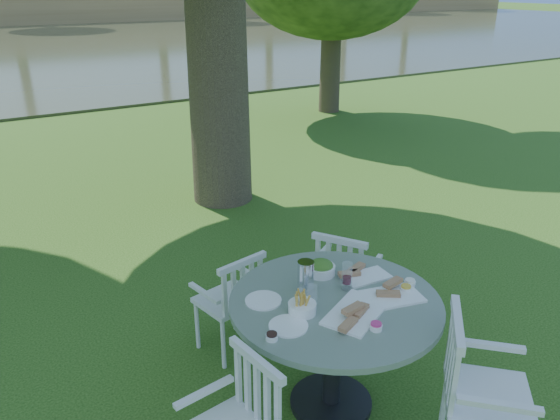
# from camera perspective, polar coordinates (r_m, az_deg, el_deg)

# --- Properties ---
(ground) EXTENTS (140.00, 140.00, 0.00)m
(ground) POSITION_cam_1_polar(r_m,az_deg,el_deg) (5.00, 1.22, -9.79)
(ground) COLOR #1A3D0C
(ground) RESTS_ON ground
(table) EXTENTS (1.34, 1.34, 0.84)m
(table) POSITION_cam_1_polar(r_m,az_deg,el_deg) (3.59, 5.70, -11.60)
(table) COLOR black
(table) RESTS_ON ground
(chair_ne) EXTENTS (0.59, 0.60, 0.89)m
(chair_ne) POSITION_cam_1_polar(r_m,az_deg,el_deg) (4.43, 6.54, -6.69)
(chair_ne) COLOR silver
(chair_ne) RESTS_ON ground
(chair_nw) EXTENTS (0.50, 0.48, 0.85)m
(chair_nw) POSITION_cam_1_polar(r_m,az_deg,el_deg) (4.16, -4.73, -9.08)
(chair_nw) COLOR silver
(chair_nw) RESTS_ON ground
(chair_se) EXTENTS (0.70, 0.70, 1.01)m
(chair_se) POSITION_cam_1_polar(r_m,az_deg,el_deg) (3.39, 19.35, -16.90)
(chair_se) COLOR silver
(chair_se) RESTS_ON ground
(tableware) EXTENTS (1.15, 0.83, 0.21)m
(tableware) POSITION_cam_1_polar(r_m,az_deg,el_deg) (3.51, 5.25, -8.45)
(tableware) COLOR white
(tableware) RESTS_ON table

